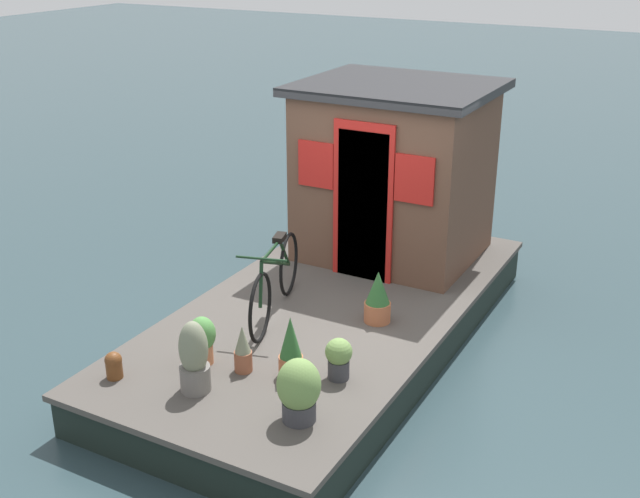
% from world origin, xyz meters
% --- Properties ---
extents(ground_plane, '(60.00, 60.00, 0.00)m').
position_xyz_m(ground_plane, '(0.00, 0.00, 0.00)').
color(ground_plane, '#2D4247').
extents(houseboat_deck, '(5.48, 2.64, 0.46)m').
position_xyz_m(houseboat_deck, '(0.00, 0.00, 0.23)').
color(houseboat_deck, '#4C4742').
rests_on(houseboat_deck, ground_plane).
extents(houseboat_cabin, '(1.87, 2.17, 2.07)m').
position_xyz_m(houseboat_cabin, '(1.63, 0.00, 1.50)').
color(houseboat_cabin, brown).
rests_on(houseboat_cabin, houseboat_deck).
extents(bicycle, '(1.70, 0.63, 0.83)m').
position_xyz_m(bicycle, '(-0.49, 0.36, 0.84)').
color(bicycle, black).
rests_on(bicycle, houseboat_deck).
extents(potted_plant_basil, '(0.27, 0.27, 0.55)m').
position_xyz_m(potted_plant_basil, '(-0.11, -0.61, 0.71)').
color(potted_plant_basil, '#B2603D').
rests_on(potted_plant_basil, houseboat_deck).
extents(potted_plant_geranium, '(0.16, 0.16, 0.45)m').
position_xyz_m(potted_plant_geranium, '(-1.57, 0.03, 0.67)').
color(potted_plant_geranium, '#935138').
rests_on(potted_plant_geranium, houseboat_deck).
extents(potted_plant_ivy, '(0.24, 0.24, 0.38)m').
position_xyz_m(potted_plant_ivy, '(-1.27, -0.77, 0.66)').
color(potted_plant_ivy, '#38383D').
rests_on(potted_plant_ivy, houseboat_deck).
extents(potted_plant_lavender, '(0.26, 0.26, 0.66)m').
position_xyz_m(potted_plant_lavender, '(-2.03, 0.22, 0.76)').
color(potted_plant_lavender, slate).
rests_on(potted_plant_lavender, houseboat_deck).
extents(potted_plant_succulent, '(0.25, 0.25, 0.46)m').
position_xyz_m(potted_plant_succulent, '(-1.63, 0.43, 0.71)').
color(potted_plant_succulent, '#C6754C').
rests_on(potted_plant_succulent, houseboat_deck).
extents(potted_plant_fern, '(0.22, 0.22, 0.59)m').
position_xyz_m(potted_plant_fern, '(-1.44, -0.39, 0.73)').
color(potted_plant_fern, '#B2603D').
rests_on(potted_plant_fern, houseboat_deck).
extents(potted_plant_sage, '(0.36, 0.36, 0.55)m').
position_xyz_m(potted_plant_sage, '(-1.99, -0.79, 0.74)').
color(potted_plant_sage, '#38383D').
rests_on(potted_plant_sage, houseboat_deck).
extents(mooring_bollard, '(0.15, 0.15, 0.25)m').
position_xyz_m(mooring_bollard, '(-2.22, 0.97, 0.59)').
color(mooring_bollard, brown).
rests_on(mooring_bollard, houseboat_deck).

